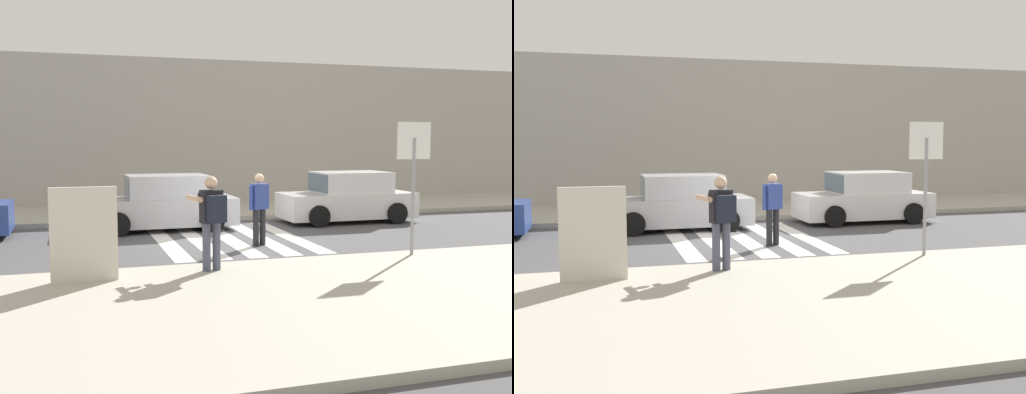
# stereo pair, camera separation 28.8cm
# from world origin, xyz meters

# --- Properties ---
(ground_plane) EXTENTS (120.00, 120.00, 0.00)m
(ground_plane) POSITION_xyz_m (0.00, 0.00, 0.00)
(ground_plane) COLOR #4C4C4F
(sidewalk_near) EXTENTS (60.00, 6.00, 0.14)m
(sidewalk_near) POSITION_xyz_m (0.00, -6.20, 0.07)
(sidewalk_near) COLOR #B2AD9E
(sidewalk_near) RESTS_ON ground
(sidewalk_far) EXTENTS (60.00, 4.80, 0.14)m
(sidewalk_far) POSITION_xyz_m (0.00, 6.00, 0.07)
(sidewalk_far) COLOR #B2AD9E
(sidewalk_far) RESTS_ON ground
(building_facade_far) EXTENTS (56.00, 4.00, 5.62)m
(building_facade_far) POSITION_xyz_m (0.00, 10.40, 2.81)
(building_facade_far) COLOR #ADA89E
(building_facade_far) RESTS_ON ground
(crosswalk_stripe_0) EXTENTS (0.44, 5.20, 0.01)m
(crosswalk_stripe_0) POSITION_xyz_m (-1.60, 0.20, 0.00)
(crosswalk_stripe_0) COLOR silver
(crosswalk_stripe_0) RESTS_ON ground
(crosswalk_stripe_1) EXTENTS (0.44, 5.20, 0.01)m
(crosswalk_stripe_1) POSITION_xyz_m (-0.80, 0.20, 0.00)
(crosswalk_stripe_1) COLOR silver
(crosswalk_stripe_1) RESTS_ON ground
(crosswalk_stripe_2) EXTENTS (0.44, 5.20, 0.01)m
(crosswalk_stripe_2) POSITION_xyz_m (0.00, 0.20, 0.00)
(crosswalk_stripe_2) COLOR silver
(crosswalk_stripe_2) RESTS_ON ground
(crosswalk_stripe_3) EXTENTS (0.44, 5.20, 0.01)m
(crosswalk_stripe_3) POSITION_xyz_m (0.80, 0.20, 0.00)
(crosswalk_stripe_3) COLOR silver
(crosswalk_stripe_3) RESTS_ON ground
(crosswalk_stripe_4) EXTENTS (0.44, 5.20, 0.01)m
(crosswalk_stripe_4) POSITION_xyz_m (1.60, 0.20, 0.00)
(crosswalk_stripe_4) COLOR silver
(crosswalk_stripe_4) RESTS_ON ground
(stop_sign) EXTENTS (0.76, 0.08, 2.75)m
(stop_sign) POSITION_xyz_m (2.93, -3.62, 2.15)
(stop_sign) COLOR gray
(stop_sign) RESTS_ON sidewalk_near
(photographer_with_backpack) EXTENTS (0.69, 0.91, 1.72)m
(photographer_with_backpack) POSITION_xyz_m (-1.39, -3.92, 1.17)
(photographer_with_backpack) COLOR #474C60
(photographer_with_backpack) RESTS_ON sidewalk_near
(pedestrian_crossing) EXTENTS (0.55, 0.36, 1.72)m
(pedestrian_crossing) POSITION_xyz_m (0.47, -0.89, 0.97)
(pedestrian_crossing) COLOR #232328
(pedestrian_crossing) RESTS_ON ground
(parked_car_silver) EXTENTS (4.10, 1.92, 1.55)m
(parked_car_silver) POSITION_xyz_m (-1.35, 2.30, 0.73)
(parked_car_silver) COLOR #B7BABF
(parked_car_silver) RESTS_ON ground
(parked_car_white) EXTENTS (4.10, 1.92, 1.55)m
(parked_car_white) POSITION_xyz_m (4.34, 2.30, 0.73)
(parked_car_white) COLOR white
(parked_car_white) RESTS_ON ground
(advertising_board) EXTENTS (1.10, 0.11, 1.60)m
(advertising_board) POSITION_xyz_m (-3.63, -4.09, 0.94)
(advertising_board) COLOR beige
(advertising_board) RESTS_ON sidewalk_near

